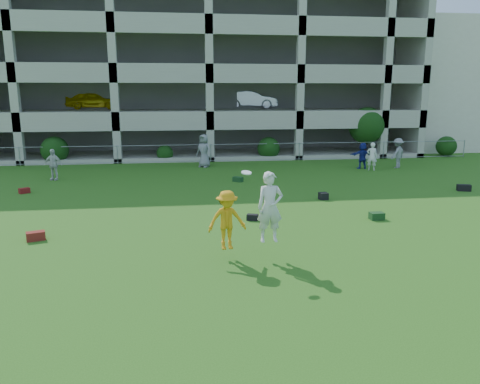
{
  "coord_description": "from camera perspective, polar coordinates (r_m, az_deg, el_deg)",
  "views": [
    {
      "loc": [
        -2.12,
        -11.65,
        4.6
      ],
      "look_at": [
        -0.17,
        3.0,
        1.4
      ],
      "focal_mm": 35.0,
      "sensor_mm": 36.0,
      "label": 1
    }
  ],
  "objects": [
    {
      "name": "crate_d",
      "position": [
        20.55,
        10.13,
        -0.48
      ],
      "size": [
        0.39,
        0.39,
        0.3
      ],
      "primitive_type": "cube",
      "rotation": [
        0.0,
        0.0,
        0.13
      ],
      "color": "black",
      "rests_on": "ground"
    },
    {
      "name": "bag_black_e",
      "position": [
        24.34,
        25.63,
        0.47
      ],
      "size": [
        0.66,
        0.46,
        0.3
      ],
      "primitive_type": "cube",
      "rotation": [
        0.0,
        0.0,
        -0.29
      ],
      "color": "black",
      "rests_on": "ground"
    },
    {
      "name": "bag_black_b",
      "position": [
        17.01,
        1.53,
        -3.1
      ],
      "size": [
        0.46,
        0.37,
        0.22
      ],
      "primitive_type": "cube",
      "rotation": [
        0.0,
        0.0,
        -0.36
      ],
      "color": "black",
      "rests_on": "ground"
    },
    {
      "name": "bystander_b",
      "position": [
        26.44,
        -21.82,
        3.13
      ],
      "size": [
        1.03,
        0.61,
        1.64
      ],
      "primitive_type": "imported",
      "rotation": [
        0.0,
        0.0,
        -0.22
      ],
      "color": "silver",
      "rests_on": "ground"
    },
    {
      "name": "fence",
      "position": [
        30.98,
        -3.6,
        4.8
      ],
      "size": [
        36.06,
        0.06,
        1.2
      ],
      "color": "gray",
      "rests_on": "ground"
    },
    {
      "name": "bystander_e",
      "position": [
        28.67,
        15.79,
        4.2
      ],
      "size": [
        0.71,
        0.6,
        1.65
      ],
      "primitive_type": "imported",
      "rotation": [
        0.0,
        0.0,
        2.74
      ],
      "color": "white",
      "rests_on": "ground"
    },
    {
      "name": "bag_red_a",
      "position": [
        16.09,
        -23.64,
        -4.94
      ],
      "size": [
        0.62,
        0.47,
        0.28
      ],
      "primitive_type": "cube",
      "rotation": [
        0.0,
        0.0,
        0.34
      ],
      "color": "#612410",
      "rests_on": "ground"
    },
    {
      "name": "bag_green_g",
      "position": [
        24.2,
        -0.26,
        1.56
      ],
      "size": [
        0.58,
        0.55,
        0.25
      ],
      "primitive_type": "cube",
      "rotation": [
        0.0,
        0.0,
        -0.68
      ],
      "color": "#14371C",
      "rests_on": "ground"
    },
    {
      "name": "shrub_row",
      "position": [
        32.21,
        4.52,
        6.68
      ],
      "size": [
        34.38,
        2.52,
        3.5
      ],
      "color": "#163D11",
      "rests_on": "ground"
    },
    {
      "name": "bystander_f",
      "position": [
        30.05,
        18.66,
        4.51
      ],
      "size": [
        1.34,
        1.22,
        1.81
      ],
      "primitive_type": "imported",
      "rotation": [
        0.0,
        0.0,
        3.75
      ],
      "color": "gray",
      "rests_on": "ground"
    },
    {
      "name": "bag_red_f",
      "position": [
        23.63,
        -24.8,
        0.15
      ],
      "size": [
        0.53,
        0.49,
        0.24
      ],
      "primitive_type": "cube",
      "rotation": [
        0.0,
        0.0,
        0.62
      ],
      "color": "#59110F",
      "rests_on": "ground"
    },
    {
      "name": "bystander_d",
      "position": [
        29.19,
        14.7,
        4.31
      ],
      "size": [
        1.48,
        0.54,
        1.57
      ],
      "primitive_type": "imported",
      "rotation": [
        0.0,
        0.0,
        3.2
      ],
      "color": "navy",
      "rests_on": "ground"
    },
    {
      "name": "bag_green_c",
      "position": [
        17.81,
        16.32,
        -2.82
      ],
      "size": [
        0.51,
        0.36,
        0.26
      ],
      "primitive_type": "cube",
      "rotation": [
        0.0,
        0.0,
        0.03
      ],
      "color": "#123316",
      "rests_on": "ground"
    },
    {
      "name": "parking_garage",
      "position": [
        39.43,
        -4.65,
        14.24
      ],
      "size": [
        30.0,
        14.0,
        12.0
      ],
      "color": "#9E998C",
      "rests_on": "ground"
    },
    {
      "name": "bystander_c",
      "position": [
        28.85,
        -4.44,
        5.03
      ],
      "size": [
        1.17,
        1.11,
        2.01
      ],
      "primitive_type": "imported",
      "rotation": [
        0.0,
        0.0,
        -0.66
      ],
      "color": "gray",
      "rests_on": "ground"
    },
    {
      "name": "stucco_building",
      "position": [
        46.94,
        25.33,
        11.57
      ],
      "size": [
        16.0,
        14.0,
        10.0
      ],
      "primitive_type": "cube",
      "color": "beige",
      "rests_on": "ground"
    },
    {
      "name": "ground",
      "position": [
        12.71,
        2.58,
        -9.03
      ],
      "size": [
        100.0,
        100.0,
        0.0
      ],
      "primitive_type": "plane",
      "color": "#235114",
      "rests_on": "ground"
    },
    {
      "name": "frisbee_contest",
      "position": [
        12.85,
        0.39,
        -2.83
      ],
      "size": [
        2.1,
        0.8,
        2.24
      ],
      "color": "orange",
      "rests_on": "ground"
    }
  ]
}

